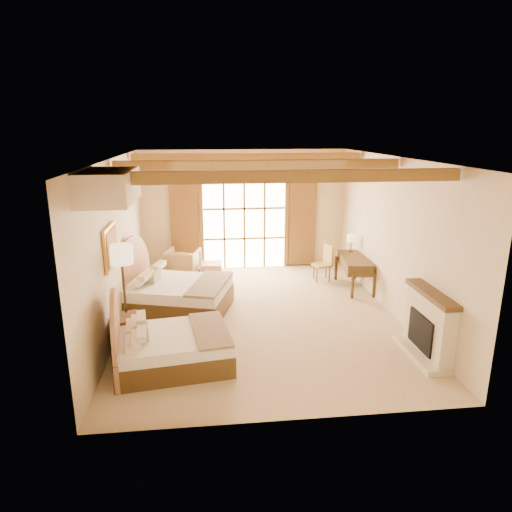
{
  "coord_description": "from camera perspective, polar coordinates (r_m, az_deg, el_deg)",
  "views": [
    {
      "loc": [
        -1.06,
        -8.66,
        3.75
      ],
      "look_at": [
        -0.05,
        0.2,
        1.23
      ],
      "focal_mm": 32.0,
      "sensor_mm": 36.0,
      "label": 1
    }
  ],
  "objects": [
    {
      "name": "bed_near",
      "position": [
        7.65,
        -11.4,
        -10.85
      ],
      "size": [
        2.0,
        1.61,
        1.2
      ],
      "rotation": [
        0.0,
        0.0,
        0.14
      ],
      "color": "#4D3314",
      "rests_on": "floor"
    },
    {
      "name": "wall_back",
      "position": [
        12.39,
        -1.5,
        5.77
      ],
      "size": [
        5.5,
        0.0,
        5.5
      ],
      "primitive_type": "plane",
      "rotation": [
        1.57,
        0.0,
        0.0
      ],
      "color": "beige",
      "rests_on": "ground"
    },
    {
      "name": "nightstand",
      "position": [
        8.39,
        -15.93,
        -9.17
      ],
      "size": [
        0.63,
        0.63,
        0.6
      ],
      "primitive_type": "cube",
      "rotation": [
        0.0,
        0.0,
        0.32
      ],
      "color": "#4D3314",
      "rests_on": "floor"
    },
    {
      "name": "wall_left",
      "position": [
        9.08,
        -17.04,
        1.36
      ],
      "size": [
        0.0,
        7.0,
        7.0
      ],
      "primitive_type": "plane",
      "rotation": [
        1.57,
        0.0,
        1.57
      ],
      "color": "beige",
      "rests_on": "ground"
    },
    {
      "name": "armchair",
      "position": [
        11.93,
        -9.14,
        -0.9
      ],
      "size": [
        0.98,
        0.99,
        0.74
      ],
      "primitive_type": "imported",
      "rotation": [
        0.0,
        0.0,
        -3.4
      ],
      "color": "#A1834E",
      "rests_on": "floor"
    },
    {
      "name": "canopy_valance",
      "position": [
        6.84,
        -17.95,
        8.29
      ],
      "size": [
        0.7,
        1.4,
        0.45
      ],
      "primitive_type": "cube",
      "color": "#F6E4C9",
      "rests_on": "ceiling"
    },
    {
      "name": "desk_chair",
      "position": [
        11.68,
        8.33,
        -1.68
      ],
      "size": [
        0.51,
        0.5,
        0.91
      ],
      "rotation": [
        0.0,
        0.0,
        0.29
      ],
      "color": "#AB8D49",
      "rests_on": "floor"
    },
    {
      "name": "painting",
      "position": [
        8.32,
        -17.69,
        1.09
      ],
      "size": [
        0.06,
        0.95,
        0.75
      ],
      "color": "orange",
      "rests_on": "wall_left"
    },
    {
      "name": "fireplace",
      "position": [
        8.26,
        20.66,
        -8.41
      ],
      "size": [
        0.46,
        1.4,
        1.16
      ],
      "color": "beige",
      "rests_on": "ground"
    },
    {
      "name": "ceiling_beams",
      "position": [
        8.75,
        0.49,
        11.37
      ],
      "size": [
        5.39,
        4.6,
        0.18
      ],
      "primitive_type": null,
      "color": "olive",
      "rests_on": "ceiling"
    },
    {
      "name": "desk",
      "position": [
        11.21,
        12.19,
        -1.92
      ],
      "size": [
        0.79,
        1.5,
        0.77
      ],
      "rotation": [
        0.0,
        0.0,
        -0.12
      ],
      "color": "#4D3314",
      "rests_on": "floor"
    },
    {
      "name": "floor",
      "position": [
        9.49,
        0.45,
        -7.51
      ],
      "size": [
        7.0,
        7.0,
        0.0
      ],
      "primitive_type": "plane",
      "color": "tan",
      "rests_on": "ground"
    },
    {
      "name": "french_doors",
      "position": [
        12.4,
        -1.46,
        4.12
      ],
      "size": [
        3.95,
        0.08,
        2.6
      ],
      "color": "white",
      "rests_on": "ground"
    },
    {
      "name": "floor_lamp",
      "position": [
        8.14,
        -16.44,
        -0.56
      ],
      "size": [
        0.39,
        0.39,
        1.83
      ],
      "color": "#322918",
      "rests_on": "floor"
    },
    {
      "name": "desk_lamp",
      "position": [
        11.53,
        11.84,
        2.11
      ],
      "size": [
        0.21,
        0.21,
        0.43
      ],
      "color": "#322918",
      "rests_on": "desk"
    },
    {
      "name": "ceiling",
      "position": [
        8.74,
        0.49,
        12.16
      ],
      "size": [
        7.0,
        7.0,
        0.0
      ],
      "primitive_type": "plane",
      "rotation": [
        3.14,
        0.0,
        0.0
      ],
      "color": "#B26B37",
      "rests_on": "ground"
    },
    {
      "name": "wall_right",
      "position": [
        9.7,
        16.83,
        2.27
      ],
      "size": [
        0.0,
        7.0,
        7.0
      ],
      "primitive_type": "plane",
      "rotation": [
        1.57,
        0.0,
        -1.57
      ],
      "color": "beige",
      "rests_on": "ground"
    },
    {
      "name": "ottoman",
      "position": [
        11.87,
        -5.58,
        -1.77
      ],
      "size": [
        0.54,
        0.54,
        0.38
      ],
      "primitive_type": "cube",
      "rotation": [
        0.0,
        0.0,
        -0.04
      ],
      "color": "#A36C4F",
      "rests_on": "floor"
    },
    {
      "name": "bed_far",
      "position": [
        9.78,
        -10.66,
        -4.47
      ],
      "size": [
        2.5,
        2.09,
        1.37
      ],
      "rotation": [
        0.0,
        0.0,
        -0.29
      ],
      "color": "#4D3314",
      "rests_on": "floor"
    }
  ]
}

